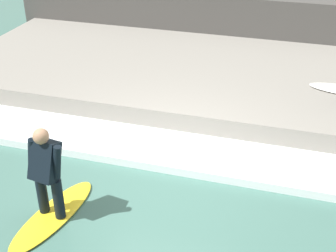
# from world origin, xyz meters

# --- Properties ---
(ground_plane) EXTENTS (28.00, 28.00, 0.00)m
(ground_plane) POSITION_xyz_m (0.00, 0.00, 0.00)
(ground_plane) COLOR #426B60
(concrete_ledge) EXTENTS (4.40, 10.95, 0.49)m
(concrete_ledge) POSITION_xyz_m (3.54, 0.00, 0.25)
(concrete_ledge) COLOR gray
(concrete_ledge) RESTS_ON ground_plane
(back_wall) EXTENTS (0.50, 11.50, 1.45)m
(back_wall) POSITION_xyz_m (5.99, 0.00, 0.73)
(back_wall) COLOR #474442
(back_wall) RESTS_ON ground_plane
(wave_foam_crest) EXTENTS (1.12, 10.41, 0.14)m
(wave_foam_crest) POSITION_xyz_m (0.78, 0.00, 0.07)
(wave_foam_crest) COLOR white
(wave_foam_crest) RESTS_ON ground_plane
(surfboard_riding) EXTENTS (1.77, 0.77, 0.06)m
(surfboard_riding) POSITION_xyz_m (-1.22, 1.15, 0.03)
(surfboard_riding) COLOR yellow
(surfboard_riding) RESTS_ON ground_plane
(surfer_riding) EXTENTS (0.43, 0.57, 1.35)m
(surfer_riding) POSITION_xyz_m (-1.22, 1.15, 0.81)
(surfer_riding) COLOR black
(surfer_riding) RESTS_ON surfboard_riding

